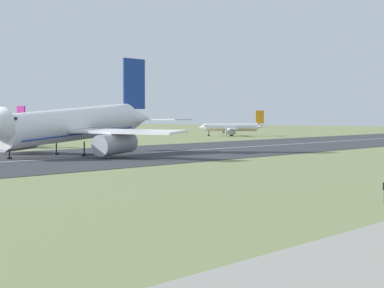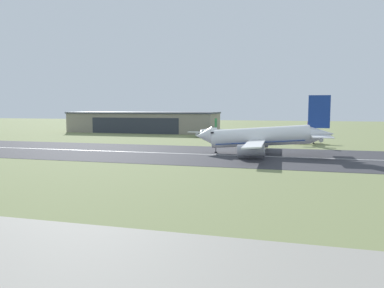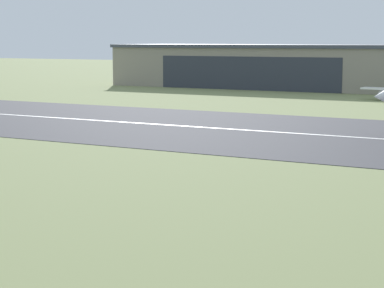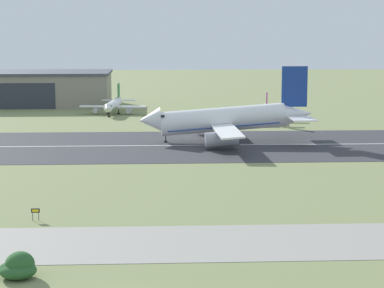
# 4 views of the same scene
# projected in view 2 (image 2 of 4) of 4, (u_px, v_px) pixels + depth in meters

# --- Properties ---
(ground_plane) EXTENTS (747.06, 747.06, 0.00)m
(ground_plane) POSITION_uv_depth(u_px,v_px,m) (125.00, 186.00, 70.73)
(ground_plane) COLOR #7A8451
(runway_strip) EXTENTS (507.06, 48.14, 0.06)m
(runway_strip) POSITION_uv_depth(u_px,v_px,m) (194.00, 154.00, 119.72)
(runway_strip) COLOR #333338
(runway_strip) RESTS_ON ground_plane
(runway_centreline) EXTENTS (456.35, 0.70, 0.01)m
(runway_centreline) POSITION_uv_depth(u_px,v_px,m) (194.00, 154.00, 119.72)
(runway_centreline) COLOR silver
(runway_centreline) RESTS_ON runway_strip
(taxiway_road) EXTENTS (380.29, 16.98, 0.05)m
(taxiway_road) POSITION_uv_depth(u_px,v_px,m) (1.00, 244.00, 40.91)
(taxiway_road) COLOR gray
(taxiway_road) RESTS_ON ground_plane
(hangar_building) EXTENTS (89.97, 29.46, 12.21)m
(hangar_building) POSITION_uv_depth(u_px,v_px,m) (144.00, 122.00, 227.63)
(hangar_building) COLOR gray
(hangar_building) RESTS_ON ground_plane
(airplane_landing) EXTENTS (43.57, 50.30, 18.63)m
(airplane_landing) POSITION_uv_depth(u_px,v_px,m) (261.00, 137.00, 118.98)
(airplane_landing) COLOR white
(airplane_landing) RESTS_ON ground_plane
(airplane_parked_west) EXTENTS (18.14, 19.54, 9.42)m
(airplane_parked_west) POSITION_uv_depth(u_px,v_px,m) (310.00, 136.00, 153.61)
(airplane_parked_west) COLOR white
(airplane_parked_west) RESTS_ON ground_plane
(airplane_parked_east) EXTENTS (21.92, 25.09, 9.30)m
(airplane_parked_east) POSITION_uv_depth(u_px,v_px,m) (209.00, 132.00, 186.42)
(airplane_parked_east) COLOR white
(airplane_parked_east) RESTS_ON ground_plane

